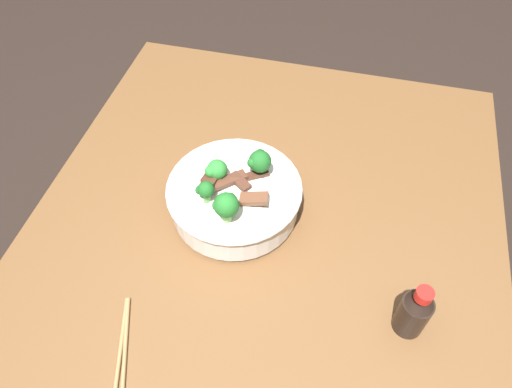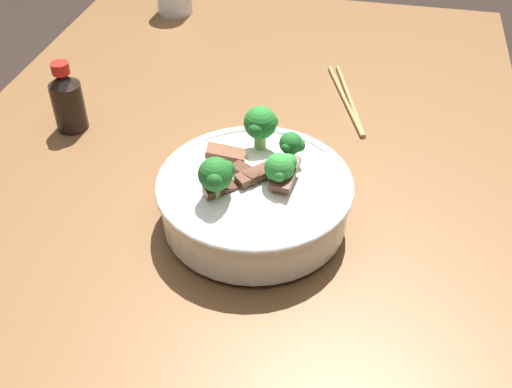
{
  "view_description": "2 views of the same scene",
  "coord_description": "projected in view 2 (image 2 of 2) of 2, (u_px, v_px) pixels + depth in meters",
  "views": [
    {
      "loc": [
        -0.4,
        -0.11,
        1.56
      ],
      "look_at": [
        0.16,
        0.03,
        0.84
      ],
      "focal_mm": 33.6,
      "sensor_mm": 36.0,
      "label": 1
    },
    {
      "loc": [
        0.75,
        0.2,
        1.36
      ],
      "look_at": [
        0.13,
        0.06,
        0.83
      ],
      "focal_mm": 43.01,
      "sensor_mm": 36.0,
      "label": 2
    }
  ],
  "objects": [
    {
      "name": "soy_sauce_bottle",
      "position": [
        68.0,
        100.0,
        0.98
      ],
      "size": [
        0.05,
        0.05,
        0.12
      ],
      "color": "black",
      "rests_on": "dining_table"
    },
    {
      "name": "rice_bowl",
      "position": [
        255.0,
        194.0,
        0.81
      ],
      "size": [
        0.26,
        0.26,
        0.14
      ],
      "color": "white",
      "rests_on": "dining_table"
    },
    {
      "name": "dining_table",
      "position": [
        235.0,
        215.0,
        1.04
      ],
      "size": [
        1.29,
        0.91,
        0.79
      ],
      "color": "brown",
      "rests_on": "ground"
    },
    {
      "name": "chopsticks_pair",
      "position": [
        347.0,
        99.0,
        1.08
      ],
      "size": [
        0.23,
        0.09,
        0.01
      ],
      "color": "#9E7A4C",
      "rests_on": "dining_table"
    }
  ]
}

